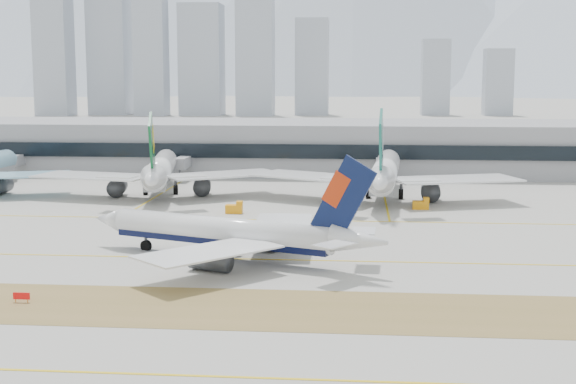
# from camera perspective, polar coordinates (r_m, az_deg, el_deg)

# --- Properties ---
(ground) EXTENTS (3000.00, 3000.00, 0.00)m
(ground) POSITION_cam_1_polar(r_m,az_deg,el_deg) (131.82, 0.93, -4.37)
(ground) COLOR gray
(ground) RESTS_ON ground
(apron_markings) EXTENTS (360.00, 122.22, 0.06)m
(apron_markings) POSITION_cam_1_polar(r_m,az_deg,el_deg) (80.27, -1.89, -12.80)
(apron_markings) COLOR olive
(apron_markings) RESTS_ON ground
(taxiing_airliner) EXTENTS (50.79, 42.95, 17.80)m
(taxiing_airliner) POSITION_cam_1_polar(r_m,az_deg,el_deg) (126.45, -4.03, -2.95)
(taxiing_airliner) COLOR white
(taxiing_airliner) RESTS_ON ground
(widebody_eva) EXTENTS (59.51, 58.92, 21.52)m
(widebody_eva) POSITION_cam_1_polar(r_m,az_deg,el_deg) (197.15, -9.10, 1.44)
(widebody_eva) COLOR white
(widebody_eva) RESTS_ON ground
(widebody_cathay) EXTENTS (63.22, 61.99, 22.58)m
(widebody_cathay) POSITION_cam_1_polar(r_m,az_deg,el_deg) (189.31, 6.89, 1.28)
(widebody_cathay) COLOR white
(widebody_cathay) RESTS_ON ground
(terminal) EXTENTS (280.00, 43.10, 15.00)m
(terminal) POSITION_cam_1_polar(r_m,az_deg,el_deg) (244.23, 2.85, 3.26)
(terminal) COLOR gray
(terminal) RESTS_ON ground
(hold_sign_left) EXTENTS (2.20, 0.15, 1.35)m
(hold_sign_left) POSITION_cam_1_polar(r_m,az_deg,el_deg) (109.01, -18.43, -7.04)
(hold_sign_left) COLOR red
(hold_sign_left) RESTS_ON ground
(gse_b) EXTENTS (3.55, 2.00, 2.60)m
(gse_b) POSITION_cam_1_polar(r_m,az_deg,el_deg) (169.79, -3.81, -1.17)
(gse_b) COLOR orange
(gse_b) RESTS_ON ground
(gse_c) EXTENTS (3.55, 2.00, 2.60)m
(gse_c) POSITION_cam_1_polar(r_m,az_deg,el_deg) (176.98, 9.46, -0.88)
(gse_c) COLOR orange
(gse_c) RESTS_ON ground
(city_skyline) EXTENTS (342.00, 49.80, 140.00)m
(city_skyline) POSITION_cam_1_polar(r_m,az_deg,el_deg) (593.50, -6.36, 10.26)
(city_skyline) COLOR #9EA6B3
(city_skyline) RESTS_ON ground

